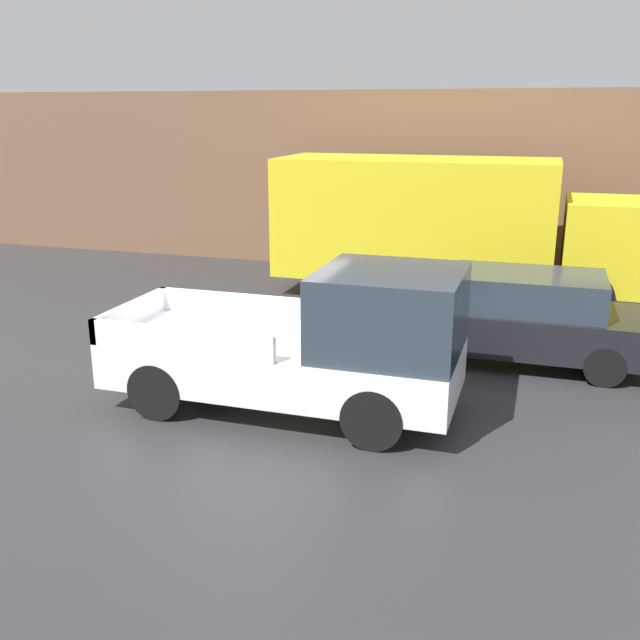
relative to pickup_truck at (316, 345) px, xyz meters
The scene contains 5 objects.
ground_plane 1.73m from the pickup_truck, 152.14° to the left, with size 60.00×60.00×0.00m, color #2D2D30.
building_wall 10.13m from the pickup_truck, 97.06° to the left, with size 28.00×0.15×4.79m.
pickup_truck is the anchor object (origin of this frame).
car 4.20m from the pickup_truck, 49.68° to the left, with size 4.62×1.90×1.59m.
delivery_truck 7.42m from the pickup_truck, 83.91° to the left, with size 8.34×2.61×3.21m.
Camera 1 is at (4.22, -9.91, 4.29)m, focal length 40.00 mm.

